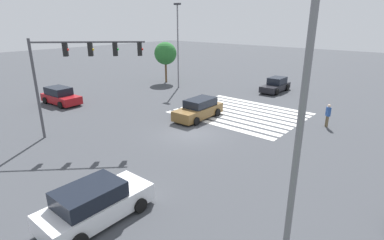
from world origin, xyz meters
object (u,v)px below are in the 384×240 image
object	(u,v)px
car_5	(95,203)
street_light_pole_b	(300,126)
car_0	(60,96)
tree_corner_a	(165,53)
traffic_signal_mast	(76,63)
pedestrian	(328,114)
street_light_pole_a	(178,40)
car_2	(199,109)
car_6	(276,85)

from	to	relation	value
car_5	street_light_pole_b	world-z (taller)	street_light_pole_b
street_light_pole_b	car_0	bearing A→B (deg)	-15.09
car_0	tree_corner_a	size ratio (longest dim) A/B	0.87
traffic_signal_mast	car_0	size ratio (longest dim) A/B	1.49
pedestrian	street_light_pole_a	bearing A→B (deg)	-57.21
car_5	street_light_pole_a	xyz separation A→B (m)	(14.62, -20.65, 4.84)
car_2	street_light_pole_a	bearing A→B (deg)	-131.19
car_0	street_light_pole_b	distance (m)	27.17
car_0	street_light_pole_a	distance (m)	14.19
car_2	street_light_pole_a	distance (m)	12.95
pedestrian	street_light_pole_a	size ratio (longest dim) A/B	0.19
traffic_signal_mast	car_6	bearing A→B (deg)	34.56
car_6	tree_corner_a	world-z (taller)	tree_corner_a
street_light_pole_a	pedestrian	bearing A→B (deg)	170.94
street_light_pole_a	tree_corner_a	bearing A→B (deg)	-21.73
car_5	street_light_pole_a	size ratio (longest dim) A/B	0.48
car_0	street_light_pole_a	xyz separation A→B (m)	(-3.69, -12.82, 4.84)
traffic_signal_mast	car_6	world-z (taller)	traffic_signal_mast
traffic_signal_mast	street_light_pole_b	bearing A→B (deg)	-58.15
car_5	street_light_pole_a	distance (m)	25.76
car_2	street_light_pole_b	bearing A→B (deg)	44.10
car_5	car_0	bearing A→B (deg)	66.12
traffic_signal_mast	pedestrian	size ratio (longest dim) A/B	3.75
traffic_signal_mast	car_5	world-z (taller)	traffic_signal_mast
car_0	pedestrian	size ratio (longest dim) A/B	2.52
traffic_signal_mast	pedestrian	world-z (taller)	traffic_signal_mast
traffic_signal_mast	car_2	bearing A→B (deg)	22.59
car_6	tree_corner_a	xyz separation A→B (m)	(13.35, 4.26, 2.97)
car_5	tree_corner_a	size ratio (longest dim) A/B	0.89
traffic_signal_mast	street_light_pole_a	distance (m)	17.03
street_light_pole_a	car_0	bearing A→B (deg)	73.95
car_6	pedestrian	distance (m)	11.91
pedestrian	car_5	bearing A→B (deg)	30.61
car_5	car_6	xyz separation A→B (m)	(4.76, -26.31, -0.03)
car_2	pedestrian	bearing A→B (deg)	115.71
car_2	pedestrian	size ratio (longest dim) A/B	2.70
car_0	traffic_signal_mast	bearing A→B (deg)	-21.82
pedestrian	tree_corner_a	size ratio (longest dim) A/B	0.35
street_light_pole_a	street_light_pole_b	size ratio (longest dim) A/B	1.00
car_2	street_light_pole_a	world-z (taller)	street_light_pole_a
traffic_signal_mast	car_0	xyz separation A→B (m)	(9.55, -3.16, -4.34)
car_5	traffic_signal_mast	bearing A→B (deg)	61.20
traffic_signal_mast	pedestrian	distance (m)	18.41
car_2	street_light_pole_a	size ratio (longest dim) A/B	0.50
car_0	tree_corner_a	world-z (taller)	tree_corner_a
traffic_signal_mast	street_light_pole_a	size ratio (longest dim) A/B	0.70
street_light_pole_a	tree_corner_a	size ratio (longest dim) A/B	1.86
traffic_signal_mast	car_2	xyz separation A→B (m)	(-3.47, -8.42, -4.34)
tree_corner_a	car_2	bearing A→B (deg)	145.10
car_2	car_5	xyz separation A→B (m)	(-5.28, 13.09, -0.01)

